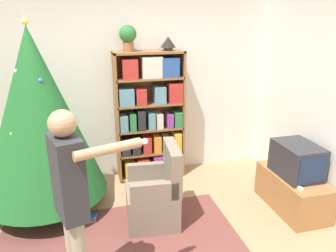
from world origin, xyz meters
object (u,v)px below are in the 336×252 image
Objects in this scene: christmas_tree at (38,115)px; armchair at (156,196)px; standing_person at (72,198)px; potted_plant at (128,36)px; bookshelf at (150,118)px; table_lamp at (168,43)px; television at (297,160)px.

christmas_tree reaches higher than armchair.
standing_person reaches higher than armchair.
bookshelf is at bearing -2.00° from potted_plant.
table_lamp is at bearing 2.11° from bookshelf.
bookshelf is at bearing 19.79° from christmas_tree.
standing_person is (-2.49, -0.78, 0.34)m from television.
television is 3.02m from christmas_tree.
bookshelf is 1.04m from table_lamp.
table_lamp is (1.27, 2.06, 0.92)m from standing_person.
potted_plant is (-0.09, 1.13, 1.67)m from armchair.
armchair reaches higher than television.
potted_plant reaches higher than bookshelf.
christmas_tree is 1.34× the size of standing_person.
table_lamp is at bearing 163.82° from armchair.
table_lamp is (1.65, 0.51, 0.72)m from christmas_tree.
christmas_tree is 1.47m from potted_plant.
television is at bearing 89.95° from standing_person.
television is at bearing -36.24° from potted_plant.
potted_plant is at bearing 180.00° from table_lamp.
armchair is at bearing -27.17° from christmas_tree.
table_lamp is at bearing 17.20° from christmas_tree.
television is at bearing -40.74° from bookshelf.
television is (1.48, -1.27, -0.25)m from bookshelf.
armchair is at bearing -111.34° from table_lamp.
table_lamp reaches higher than standing_person.
bookshelf is 1.96× the size of armchair.
table_lamp is (0.26, 0.01, 1.01)m from bookshelf.
christmas_tree is 2.41× the size of armchair.
standing_person is at bearing -36.52° from armchair.
bookshelf is at bearing 136.16° from standing_person.
standing_person is (-0.83, -0.94, 0.66)m from armchair.
bookshelf is 1.96m from television.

